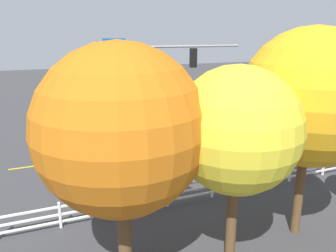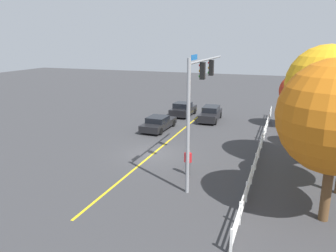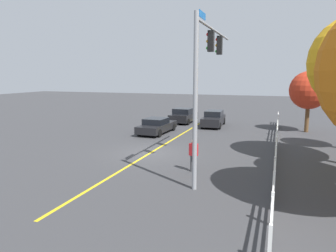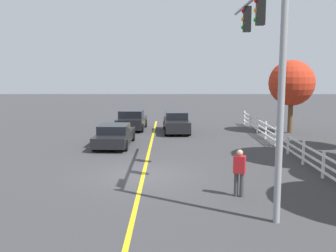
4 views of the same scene
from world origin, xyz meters
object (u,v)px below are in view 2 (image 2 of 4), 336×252
(tree_1, at_px, (336,117))
(tree_3, at_px, (332,101))
(tree_2, at_px, (327,86))
(tree_0, at_px, (297,91))
(car_0, at_px, (158,123))
(car_1, at_px, (211,114))
(car_2, at_px, (183,109))
(pedestrian, at_px, (188,161))

(tree_1, relative_size, tree_3, 1.41)
(tree_2, xyz_separation_m, tree_3, (-4.01, 0.87, -1.60))
(tree_0, distance_m, tree_2, 10.54)
(car_0, relative_size, car_1, 1.04)
(car_2, bearing_deg, car_0, 178.48)
(car_0, bearing_deg, tree_2, -110.06)
(car_1, xyz_separation_m, tree_1, (17.59, 9.48, 4.26))
(car_0, relative_size, car_2, 1.19)
(tree_0, bearing_deg, car_1, -92.71)
(tree_0, distance_m, tree_1, 17.31)
(car_2, height_order, tree_1, tree_1)
(tree_0, xyz_separation_m, tree_3, (6.25, 2.34, 0.30))
(pedestrian, bearing_deg, tree_3, -25.80)
(pedestrian, xyz_separation_m, tree_3, (-7.99, 8.60, 2.95))
(pedestrian, bearing_deg, tree_1, -90.11)
(car_1, distance_m, tree_1, 20.43)
(car_1, relative_size, tree_3, 0.86)
(car_0, height_order, car_1, car_1)
(car_0, relative_size, pedestrian, 2.84)
(tree_1, distance_m, tree_3, 11.06)
(pedestrian, distance_m, tree_0, 15.78)
(car_1, distance_m, car_2, 3.58)
(tree_2, bearing_deg, car_1, -137.85)
(tree_3, bearing_deg, tree_0, -159.46)
(car_2, distance_m, tree_0, 12.00)
(car_0, distance_m, tree_3, 14.73)
(car_1, relative_size, pedestrian, 2.72)
(pedestrian, distance_m, tree_1, 9.08)
(car_2, distance_m, tree_1, 23.16)
(car_1, height_order, tree_1, tree_1)
(car_1, relative_size, car_2, 1.15)
(car_1, relative_size, tree_0, 0.88)
(tree_1, bearing_deg, tree_2, 178.67)
(car_0, relative_size, tree_2, 0.60)
(pedestrian, bearing_deg, car_1, 28.73)
(tree_2, bearing_deg, car_2, -132.28)
(car_0, xyz_separation_m, tree_0, (-4.83, 11.96, 2.95))
(tree_0, bearing_deg, car_0, -68.02)
(car_2, xyz_separation_m, tree_1, (18.78, 12.86, 4.27))
(tree_2, bearing_deg, car_0, -112.03)
(tree_0, bearing_deg, tree_1, 4.34)
(car_2, xyz_separation_m, pedestrian, (15.81, 5.29, 0.22))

